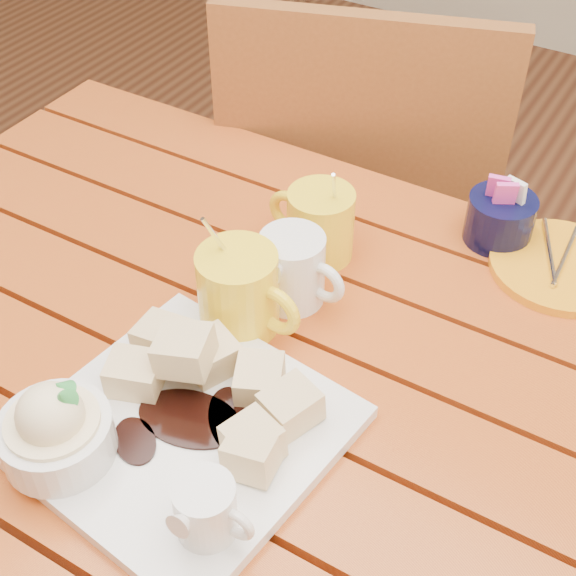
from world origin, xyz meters
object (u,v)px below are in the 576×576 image
Objects in this scene: table at (269,429)px; dessert_plate at (156,424)px; coffee_mug_left at (319,223)px; chair_far at (361,210)px; coffee_mug_right at (240,291)px; orange_saucer at (562,266)px.

dessert_plate is at bearing -105.72° from table.
dessert_plate is 2.24× the size of coffee_mug_left.
chair_far is (-0.16, 0.58, -0.12)m from table.
coffee_mug_right reaches higher than dessert_plate.
dessert_plate reaches higher than table.
chair_far is at bearing 146.81° from orange_saucer.
chair_far is at bearing 99.84° from dessert_plate.
coffee_mug_left is (-0.01, 0.34, 0.02)m from dessert_plate.
coffee_mug_right reaches higher than table.
dessert_plate is 0.33× the size of chair_far.
dessert_plate is 0.53m from orange_saucer.
dessert_plate is at bearing 81.55° from chair_far.
coffee_mug_left is at bearing 91.43° from dessert_plate.
chair_far reaches higher than dessert_plate.
chair_far reaches higher than table.
chair_far is (-0.12, 0.38, -0.27)m from coffee_mug_left.
dessert_plate is 0.77m from chair_far.
coffee_mug_left is 0.91× the size of coffee_mug_right.
coffee_mug_right is (-0.02, 0.18, 0.02)m from dessert_plate.
coffee_mug_left reaches higher than orange_saucer.
chair_far is at bearing 111.31° from coffee_mug_left.
coffee_mug_right reaches higher than orange_saucer.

